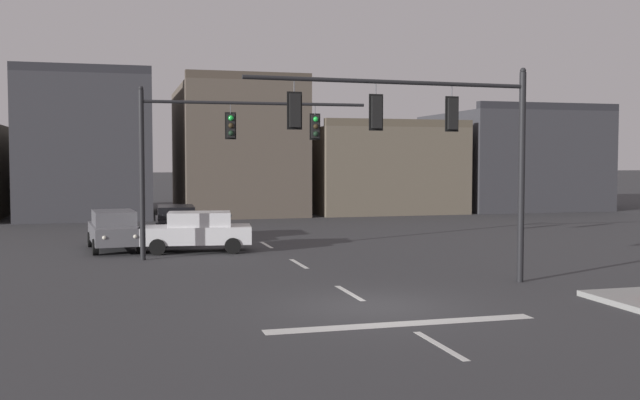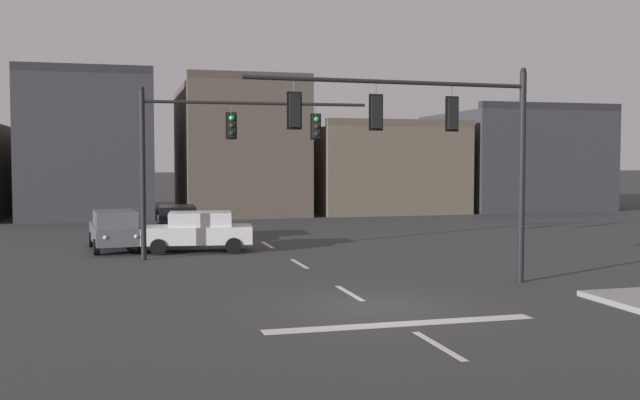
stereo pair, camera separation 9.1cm
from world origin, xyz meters
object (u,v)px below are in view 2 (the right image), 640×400
car_lot_nearside (115,229)px  car_lot_middle (177,222)px  signal_mast_near_side (436,132)px  signal_mast_far_side (214,142)px  car_lot_farside (198,231)px

car_lot_nearside → car_lot_middle: same height
car_lot_middle → signal_mast_near_side: bearing=-65.8°
signal_mast_far_side → car_lot_nearside: size_ratio=1.88×
signal_mast_near_side → signal_mast_far_side: signal_mast_near_side is taller
signal_mast_near_side → car_lot_farside: bearing=120.1°
car_lot_middle → car_lot_farside: (0.52, -4.12, 0.00)m
signal_mast_near_side → car_lot_farside: (-5.85, 10.08, -3.65)m
signal_mast_near_side → signal_mast_far_side: bearing=123.7°
signal_mast_near_side → car_lot_nearside: 15.18m
car_lot_nearside → car_lot_farside: size_ratio=1.00×
car_lot_nearside → car_lot_middle: size_ratio=1.01×
signal_mast_near_side → car_lot_middle: bearing=114.2°
signal_mast_near_side → car_lot_middle: 15.99m
signal_mast_far_side → car_lot_farside: (-0.44, 1.98, -3.53)m
car_lot_farside → signal_mast_near_side: bearing=-59.9°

